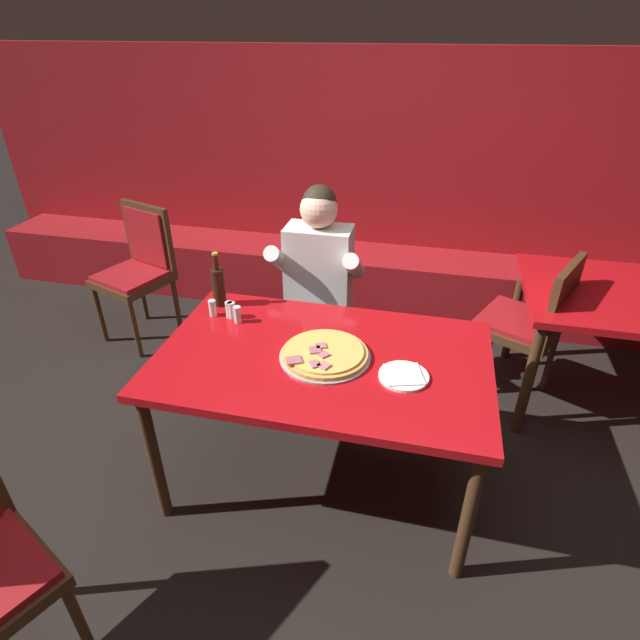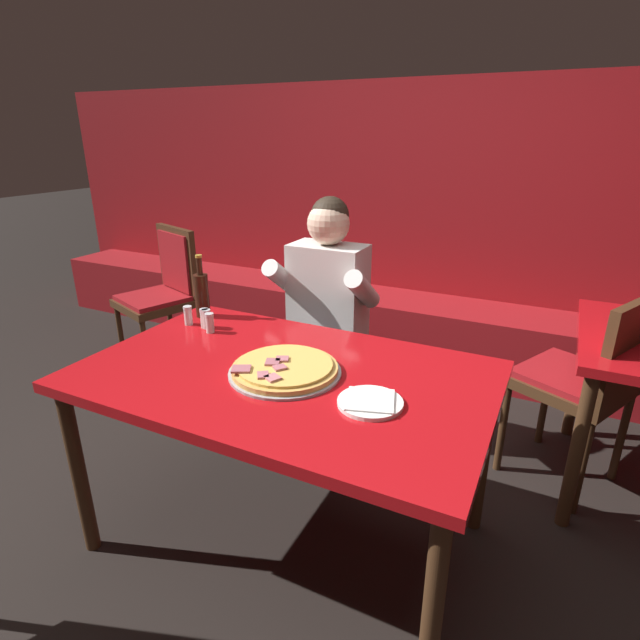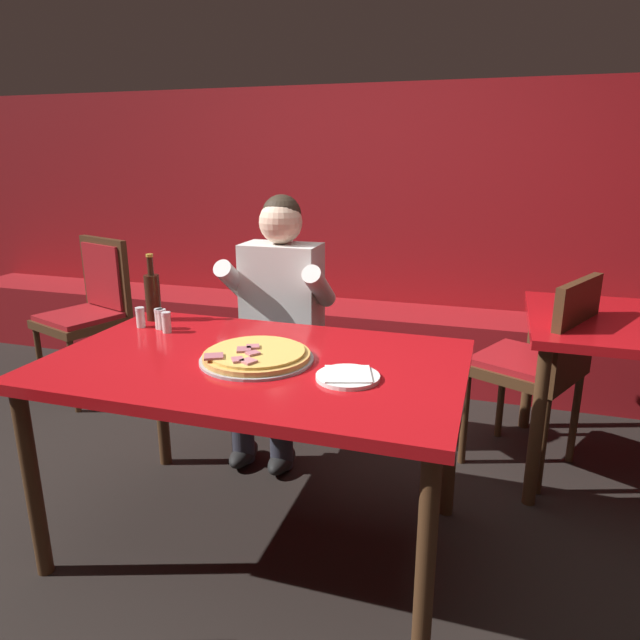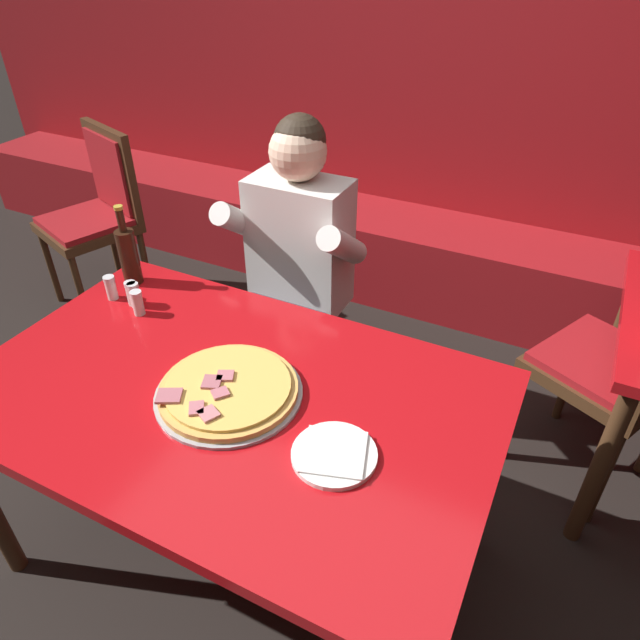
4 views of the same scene
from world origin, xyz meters
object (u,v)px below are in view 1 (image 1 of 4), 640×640
(main_dining_table, at_px, (323,369))
(shaker_oregano, at_px, (232,311))
(shaker_black_pepper, at_px, (237,315))
(shaker_parmesan, at_px, (229,310))
(plate_white_paper, at_px, (404,376))
(shaker_red_pepper_flakes, at_px, (213,309))
(beer_bottle, at_px, (218,286))
(dining_chair_by_booth, at_px, (533,319))
(diner_seated_blue_shirt, at_px, (315,287))
(dining_chair_side_aisle, at_px, (139,264))
(pizza, at_px, (325,354))

(main_dining_table, relative_size, shaker_oregano, 17.13)
(shaker_black_pepper, bearing_deg, shaker_parmesan, 147.45)
(plate_white_paper, xyz_separation_m, shaker_red_pepper_flakes, (-0.98, 0.30, 0.03))
(shaker_parmesan, bearing_deg, beer_bottle, 131.21)
(shaker_black_pepper, xyz_separation_m, dining_chair_by_booth, (1.50, 0.71, -0.23))
(beer_bottle, relative_size, diner_seated_blue_shirt, 0.23)
(main_dining_table, bearing_deg, shaker_red_pepper_flakes, 160.74)
(shaker_parmesan, bearing_deg, dining_chair_by_booth, 23.35)
(dining_chair_side_aisle, bearing_deg, plate_white_paper, -30.65)
(pizza, xyz_separation_m, dining_chair_side_aisle, (-1.59, 1.08, -0.21))
(plate_white_paper, relative_size, dining_chair_by_booth, 0.22)
(diner_seated_blue_shirt, relative_size, dining_chair_side_aisle, 1.32)
(shaker_parmesan, height_order, dining_chair_by_booth, dining_chair_by_booth)
(shaker_oregano, bearing_deg, dining_chair_side_aisle, 141.26)
(shaker_parmesan, relative_size, dining_chair_side_aisle, 0.09)
(plate_white_paper, relative_size, shaker_black_pepper, 2.44)
(pizza, relative_size, beer_bottle, 1.38)
(main_dining_table, distance_m, diner_seated_blue_shirt, 0.76)
(shaker_black_pepper, relative_size, diner_seated_blue_shirt, 0.07)
(pizza, xyz_separation_m, diner_seated_blue_shirt, (-0.22, 0.74, -0.07))
(plate_white_paper, bearing_deg, shaker_oregano, 161.28)
(dining_chair_by_booth, bearing_deg, dining_chair_side_aisle, 176.16)
(diner_seated_blue_shirt, height_order, dining_chair_side_aisle, diner_seated_blue_shirt)
(beer_bottle, distance_m, dining_chair_by_booth, 1.78)
(pizza, distance_m, shaker_oregano, 0.57)
(shaker_parmesan, bearing_deg, main_dining_table, -22.59)
(beer_bottle, relative_size, shaker_black_pepper, 3.40)
(diner_seated_blue_shirt, distance_m, dining_chair_by_booth, 1.26)
(main_dining_table, distance_m, dining_chair_side_aisle, 1.91)
(main_dining_table, xyz_separation_m, shaker_red_pepper_flakes, (-0.62, 0.22, 0.11))
(main_dining_table, height_order, dining_chair_by_booth, dining_chair_by_booth)
(main_dining_table, distance_m, shaker_parmesan, 0.58)
(dining_chair_by_booth, bearing_deg, main_dining_table, -139.09)
(dining_chair_by_booth, bearing_deg, beer_bottle, -161.30)
(main_dining_table, xyz_separation_m, shaker_black_pepper, (-0.47, 0.18, 0.11))
(main_dining_table, height_order, shaker_oregano, shaker_oregano)
(main_dining_table, height_order, plate_white_paper, plate_white_paper)
(shaker_parmesan, height_order, dining_chair_side_aisle, dining_chair_side_aisle)
(beer_bottle, distance_m, shaker_black_pepper, 0.23)
(pizza, xyz_separation_m, shaker_parmesan, (-0.54, 0.23, 0.02))
(plate_white_paper, bearing_deg, beer_bottle, 157.36)
(shaker_parmesan, distance_m, shaker_black_pepper, 0.07)
(beer_bottle, bearing_deg, shaker_parmesan, -48.79)
(main_dining_table, relative_size, shaker_black_pepper, 17.13)
(main_dining_table, height_order, shaker_black_pepper, shaker_black_pepper)
(pizza, distance_m, plate_white_paper, 0.36)
(plate_white_paper, height_order, shaker_oregano, shaker_oregano)
(shaker_oregano, xyz_separation_m, dining_chair_side_aisle, (-1.06, 0.85, -0.23))
(shaker_parmesan, distance_m, shaker_oregano, 0.02)
(main_dining_table, xyz_separation_m, dining_chair_by_booth, (1.03, 0.89, -0.11))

